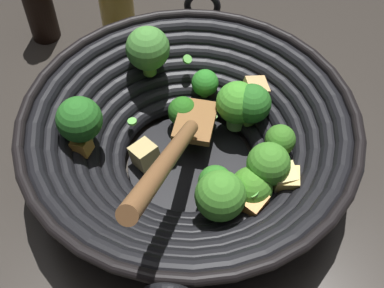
% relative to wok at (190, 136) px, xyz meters
% --- Properties ---
extents(ground_plane, '(4.00, 4.00, 0.00)m').
position_rel_wok_xyz_m(ground_plane, '(0.00, 0.00, -0.07)').
color(ground_plane, '#332D28').
extents(wok, '(0.42, 0.45, 0.25)m').
position_rel_wok_xyz_m(wok, '(0.00, 0.00, 0.00)').
color(wok, black).
rests_on(wok, ground).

